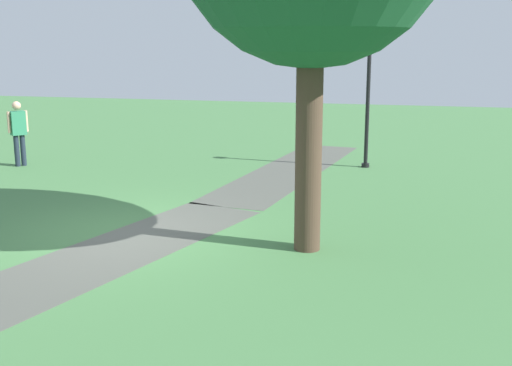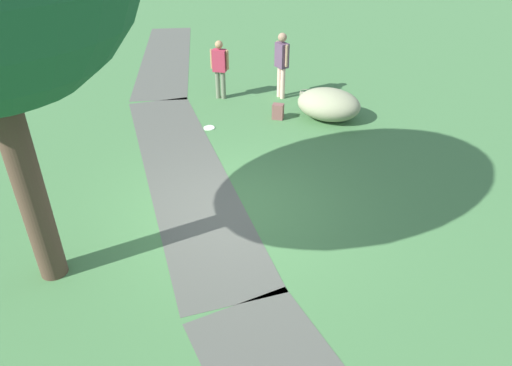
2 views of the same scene
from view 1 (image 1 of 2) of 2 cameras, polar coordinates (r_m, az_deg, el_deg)
ground_plane at (r=11.03m, az=-11.32°, el=-4.41°), size 48.00×48.00×0.00m
footpath_segment_near at (r=16.13m, az=3.06°, el=1.18°), size 8.14×2.60×0.01m
footpath_segment_mid at (r=9.54m, az=-16.02°, el=-7.34°), size 8.14×3.71×0.01m
lamp_post at (r=16.46m, az=9.98°, el=8.53°), size 0.28×0.28×3.35m
passerby_on_path at (r=17.60m, az=-20.43°, el=4.55°), size 0.43×0.41×1.68m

